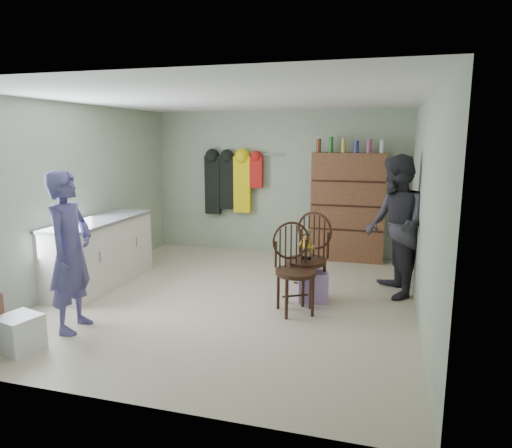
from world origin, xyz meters
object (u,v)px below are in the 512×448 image
(chair_front, at_px, (308,252))
(dresser, at_px, (348,207))
(counter, at_px, (100,252))
(chair_far, at_px, (294,265))

(chair_front, xyz_separation_m, dresser, (0.31, 2.14, 0.28))
(counter, bearing_deg, chair_front, 3.20)
(chair_front, relative_size, dresser, 0.55)
(counter, height_order, chair_far, chair_far)
(chair_far, relative_size, dresser, 0.52)
(counter, xyz_separation_m, dresser, (3.20, 2.30, 0.44))
(chair_front, relative_size, chair_far, 1.06)
(chair_far, xyz_separation_m, dresser, (0.41, 2.54, 0.34))
(counter, xyz_separation_m, chair_front, (2.89, 0.16, 0.16))
(counter, distance_m, chair_front, 2.90)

